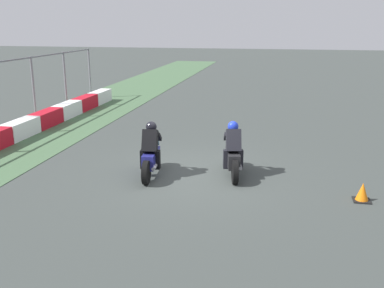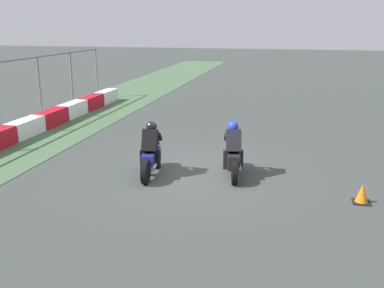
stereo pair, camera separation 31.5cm
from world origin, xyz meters
The scene contains 4 objects.
ground_plane centered at (0.00, 0.00, 0.00)m, with size 120.00×120.00×0.00m, color #3C4340.
rider_lane_a centered at (0.20, -1.08, 0.62)m, with size 2.03×0.64×1.51m.
rider_lane_b centered at (-0.28, 1.12, 0.62)m, with size 2.04×0.56×1.51m.
traffic_cone centered at (-1.03, -4.33, 0.21)m, with size 0.40×0.40×0.45m.
Camera 1 is at (-11.47, -2.32, 4.13)m, focal length 41.38 mm.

